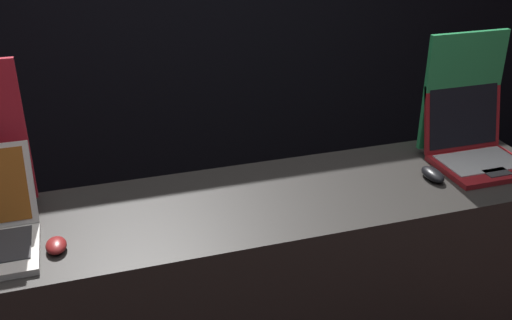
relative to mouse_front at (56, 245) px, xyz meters
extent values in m
cube|color=#282623|center=(0.67, 0.11, -0.51)|extent=(2.22, 0.55, 0.98)
ellipsoid|color=maroon|center=(0.00, 0.00, 0.00)|extent=(0.06, 0.09, 0.03)
cube|color=maroon|center=(1.54, 0.08, -0.01)|extent=(0.33, 0.27, 0.02)
cube|color=#B7B7B7|center=(1.54, 0.10, 0.01)|extent=(0.29, 0.19, 0.00)
cube|color=#3F3F42|center=(1.54, 0.00, 0.01)|extent=(0.09, 0.06, 0.00)
cube|color=maroon|center=(1.54, 0.24, 0.13)|extent=(0.33, 0.07, 0.26)
cube|color=black|center=(1.54, 0.23, 0.14)|extent=(0.30, 0.05, 0.23)
ellipsoid|color=black|center=(1.31, 0.06, 0.00)|extent=(0.06, 0.12, 0.04)
cube|color=black|center=(1.54, 0.27, 0.00)|extent=(0.18, 0.07, 0.02)
cube|color=#268C4C|center=(1.54, 0.27, 0.23)|extent=(0.33, 0.02, 0.45)
camera|label=1|loc=(0.11, -1.59, 0.99)|focal=42.00mm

